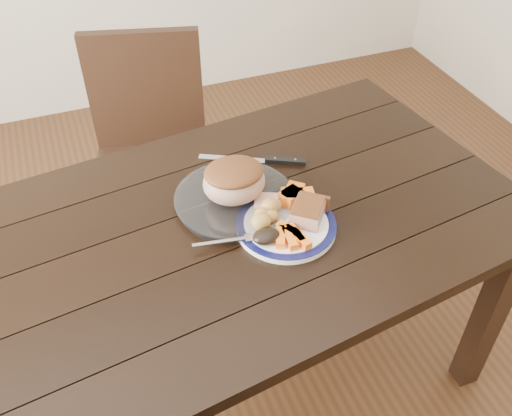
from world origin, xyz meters
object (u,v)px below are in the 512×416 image
object	(u,v)px
dining_table	(226,250)
carving_knife	(272,160)
serving_platter	(235,200)
roast_joint	(234,182)
chair_far	(151,147)
fork	(233,240)
dinner_plate	(286,226)
pork_slice	(308,212)

from	to	relation	value
dining_table	carving_knife	distance (m)	0.32
serving_platter	roast_joint	bearing A→B (deg)	116.57
chair_far	fork	bearing A→B (deg)	108.32
dinner_plate	serving_platter	bearing A→B (deg)	122.27
carving_knife	dinner_plate	bearing A→B (deg)	-77.16
dining_table	chair_far	bearing A→B (deg)	94.36
chair_far	carving_knife	size ratio (longest dim) A/B	3.17
chair_far	pork_slice	xyz separation A→B (m)	(0.26, -0.81, 0.27)
serving_platter	fork	distance (m)	0.17
fork	carving_knife	bearing A→B (deg)	61.99
dining_table	roast_joint	size ratio (longest dim) A/B	10.11
dining_table	pork_slice	size ratio (longest dim) A/B	17.99
dining_table	pork_slice	bearing A→B (deg)	-20.03
chair_far	carving_knife	world-z (taller)	chair_far
dinner_plate	carving_knife	distance (m)	0.29
dining_table	dinner_plate	xyz separation A→B (m)	(0.14, -0.07, 0.10)
serving_platter	pork_slice	world-z (taller)	pork_slice
fork	serving_platter	bearing A→B (deg)	78.97
dinner_plate	serving_platter	size ratio (longest dim) A/B	0.82
dinner_plate	serving_platter	distance (m)	0.17
fork	roast_joint	distance (m)	0.17
dining_table	dinner_plate	bearing A→B (deg)	-25.50
chair_far	serving_platter	world-z (taller)	chair_far
chair_far	roast_joint	xyz separation A→B (m)	(0.11, -0.66, 0.30)
serving_platter	dinner_plate	bearing A→B (deg)	-57.73
chair_far	serving_platter	size ratio (longest dim) A/B	2.92
dinner_plate	pork_slice	size ratio (longest dim) A/B	2.74
dining_table	serving_platter	world-z (taller)	serving_platter
dinner_plate	carving_knife	world-z (taller)	dinner_plate
dinner_plate	roast_joint	world-z (taller)	roast_joint
chair_far	dinner_plate	size ratio (longest dim) A/B	3.57
dinner_plate	pork_slice	xyz separation A→B (m)	(0.06, -0.00, 0.03)
serving_platter	fork	bearing A→B (deg)	-110.41
dinner_plate	serving_platter	world-z (taller)	serving_platter
pork_slice	roast_joint	xyz separation A→B (m)	(-0.15, 0.15, 0.03)
dining_table	chair_far	size ratio (longest dim) A/B	1.84
dining_table	chair_far	world-z (taller)	chair_far
roast_joint	carving_knife	distance (m)	0.22
chair_far	pork_slice	distance (m)	0.89
dining_table	serving_platter	bearing A→B (deg)	54.04
dining_table	dinner_plate	world-z (taller)	dinner_plate
pork_slice	carving_knife	world-z (taller)	pork_slice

